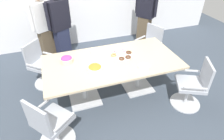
# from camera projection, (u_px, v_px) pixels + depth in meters

# --- Properties ---
(ground_plane) EXTENTS (10.00, 10.00, 0.01)m
(ground_plane) POSITION_uv_depth(u_px,v_px,m) (112.00, 92.00, 3.84)
(ground_plane) COLOR #3D4754
(conference_table) EXTENTS (2.40, 1.20, 0.75)m
(conference_table) POSITION_uv_depth(u_px,v_px,m) (112.00, 67.00, 3.47)
(conference_table) COLOR #CCB793
(conference_table) RESTS_ON ground
(office_chair_0) EXTENTS (0.72, 0.72, 0.91)m
(office_chair_0) POSITION_uv_depth(u_px,v_px,m) (193.00, 87.00, 3.35)
(office_chair_0) COLOR silver
(office_chair_0) RESTS_ON ground
(office_chair_1) EXTENTS (0.71, 0.71, 0.91)m
(office_chair_1) POSITION_uv_depth(u_px,v_px,m) (149.00, 47.00, 4.51)
(office_chair_1) COLOR silver
(office_chair_1) RESTS_ON ground
(office_chair_2) EXTENTS (0.76, 0.76, 0.91)m
(office_chair_2) POSITION_uv_depth(u_px,v_px,m) (42.00, 67.00, 3.86)
(office_chair_2) COLOR silver
(office_chair_2) RESTS_ON ground
(office_chair_3) EXTENTS (0.76, 0.76, 0.91)m
(office_chair_3) POSITION_uv_depth(u_px,v_px,m) (51.00, 125.00, 2.68)
(office_chair_3) COLOR silver
(office_chair_3) RESTS_ON ground
(person_standing_0) EXTENTS (0.57, 0.41, 1.67)m
(person_standing_0) POSITION_uv_depth(u_px,v_px,m) (44.00, 27.00, 4.36)
(person_standing_0) COLOR brown
(person_standing_0) RESTS_ON ground
(person_standing_1) EXTENTS (0.57, 0.40, 1.71)m
(person_standing_1) POSITION_uv_depth(u_px,v_px,m) (60.00, 26.00, 4.35)
(person_standing_1) COLOR #232842
(person_standing_1) RESTS_ON ground
(person_standing_2) EXTENTS (0.43, 0.54, 1.72)m
(person_standing_2) POSITION_uv_depth(u_px,v_px,m) (145.00, 14.00, 4.97)
(person_standing_2) COLOR brown
(person_standing_2) RESTS_ON ground
(snack_bowl_candy_mix) EXTENTS (0.22, 0.22, 0.12)m
(snack_bowl_candy_mix) POSITION_uv_depth(u_px,v_px,m) (67.00, 59.00, 3.33)
(snack_bowl_candy_mix) COLOR beige
(snack_bowl_candy_mix) RESTS_ON conference_table
(snack_bowl_chips_orange) EXTENTS (0.25, 0.25, 0.11)m
(snack_bowl_chips_orange) POSITION_uv_depth(u_px,v_px,m) (95.00, 68.00, 3.13)
(snack_bowl_chips_orange) COLOR white
(snack_bowl_chips_orange) RESTS_ON conference_table
(donut_platter) EXTENTS (0.41, 0.40, 0.04)m
(donut_platter) POSITION_uv_depth(u_px,v_px,m) (122.00, 55.00, 3.54)
(donut_platter) COLOR white
(donut_platter) RESTS_ON conference_table
(plate_stack) EXTENTS (0.20, 0.20, 0.05)m
(plate_stack) POSITION_uv_depth(u_px,v_px,m) (144.00, 67.00, 3.20)
(plate_stack) COLOR white
(plate_stack) RESTS_ON conference_table
(napkin_pile) EXTENTS (0.14, 0.14, 0.07)m
(napkin_pile) POSITION_uv_depth(u_px,v_px,m) (95.00, 53.00, 3.56)
(napkin_pile) COLOR white
(napkin_pile) RESTS_ON conference_table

